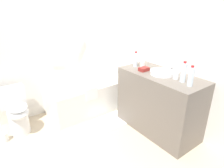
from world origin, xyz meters
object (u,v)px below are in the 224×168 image
object	(u,v)px
toilet	(17,112)
drinking_glass_1	(176,75)
bath_mat	(116,119)
drinking_glass_0	(143,65)
sink_basin	(162,73)
amenity_basket	(144,69)
toilet_paper_roll	(4,137)
water_bottle_2	(184,72)
water_bottle_1	(136,60)
water_bottle_0	(191,77)
bathtub	(89,95)
sink_faucet	(171,69)

from	to	relation	value
toilet	drinking_glass_1	size ratio (longest dim) A/B	7.30
toilet	bath_mat	distance (m)	1.51
drinking_glass_0	bath_mat	bearing A→B (deg)	147.90
sink_basin	amenity_basket	world-z (taller)	same
drinking_glass_0	toilet_paper_roll	xyz separation A→B (m)	(-1.92, 0.69, -0.87)
water_bottle_2	amenity_basket	world-z (taller)	water_bottle_2
bath_mat	drinking_glass_1	bearing A→B (deg)	-66.49
water_bottle_1	bath_mat	distance (m)	1.04
drinking_glass_1	water_bottle_0	bearing A→B (deg)	-103.28
sink_basin	water_bottle_0	world-z (taller)	water_bottle_0
toilet	toilet_paper_roll	world-z (taller)	toilet
sink_basin	drinking_glass_1	distance (m)	0.22
drinking_glass_1	bath_mat	distance (m)	1.27
drinking_glass_0	amenity_basket	distance (m)	0.14
sink_basin	water_bottle_1	bearing A→B (deg)	96.92
water_bottle_0	amenity_basket	world-z (taller)	water_bottle_0
sink_basin	water_bottle_1	world-z (taller)	water_bottle_1
bathtub	bath_mat	distance (m)	0.67
water_bottle_1	amenity_basket	distance (m)	0.24
sink_faucet	amenity_basket	distance (m)	0.38
water_bottle_1	water_bottle_2	size ratio (longest dim) A/B	0.90
drinking_glass_0	bath_mat	world-z (taller)	drinking_glass_0
water_bottle_0	water_bottle_1	world-z (taller)	water_bottle_0
amenity_basket	sink_faucet	bearing A→B (deg)	-42.20
sink_faucet	drinking_glass_1	xyz separation A→B (m)	(-0.18, -0.22, 0.01)
bathtub	sink_basin	bearing A→B (deg)	-66.62
water_bottle_0	water_bottle_2	xyz separation A→B (m)	(0.04, 0.13, 0.01)
bath_mat	sink_faucet	bearing A→B (deg)	-47.47
sink_faucet	drinking_glass_0	distance (m)	0.42
sink_basin	toilet_paper_roll	world-z (taller)	sink_basin
bathtub	drinking_glass_0	distance (m)	1.15
water_bottle_0	water_bottle_1	distance (m)	0.93
sink_faucet	bath_mat	size ratio (longest dim) A/B	0.22
drinking_glass_1	bath_mat	bearing A→B (deg)	113.51
bathtub	toilet_paper_roll	size ratio (longest dim) A/B	10.60
water_bottle_1	toilet	bearing A→B (deg)	156.45
amenity_basket	bath_mat	xyz separation A→B (m)	(-0.25, 0.32, -0.91)
bath_mat	drinking_glass_0	bearing A→B (deg)	-32.10
bathtub	water_bottle_2	distance (m)	1.74
drinking_glass_0	drinking_glass_1	xyz separation A→B (m)	(0.01, -0.58, -0.00)
sink_basin	bathtub	bearing A→B (deg)	113.38
sink_faucet	bath_mat	bearing A→B (deg)	132.53
toilet	water_bottle_0	xyz separation A→B (m)	(1.64, -1.64, 0.67)
bathtub	water_bottle_0	world-z (taller)	bathtub
toilet	bath_mat	size ratio (longest dim) A/B	1.00
drinking_glass_1	bath_mat	xyz separation A→B (m)	(-0.34, 0.79, -0.93)
sink_basin	drinking_glass_1	size ratio (longest dim) A/B	3.47
sink_basin	water_bottle_0	size ratio (longest dim) A/B	1.30
sink_basin	sink_faucet	xyz separation A→B (m)	(0.19, 0.00, 0.01)
water_bottle_2	drinking_glass_1	size ratio (longest dim) A/B	2.81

